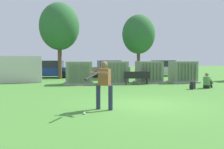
# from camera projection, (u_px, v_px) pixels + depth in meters

# --- Properties ---
(ground_plane) EXTENTS (96.00, 96.00, 0.00)m
(ground_plane) POSITION_uv_depth(u_px,v_px,m) (144.00, 105.00, 10.61)
(ground_plane) COLOR #478433
(fence_panel) EXTENTS (4.80, 0.12, 2.00)m
(fence_panel) POSITION_uv_depth(u_px,v_px,m) (8.00, 70.00, 19.59)
(fence_panel) COLOR beige
(fence_panel) RESTS_ON ground
(transformer_west) EXTENTS (2.10, 1.70, 1.62)m
(transformer_west) POSITION_uv_depth(u_px,v_px,m) (79.00, 73.00, 18.86)
(transformer_west) COLOR #9E9B93
(transformer_west) RESTS_ON ground
(transformer_mid_west) EXTENTS (2.10, 1.70, 1.62)m
(transformer_mid_west) POSITION_uv_depth(u_px,v_px,m) (115.00, 73.00, 19.25)
(transformer_mid_west) COLOR #9E9B93
(transformer_mid_west) RESTS_ON ground
(transformer_mid_east) EXTENTS (2.10, 1.70, 1.62)m
(transformer_mid_east) POSITION_uv_depth(u_px,v_px,m) (149.00, 72.00, 20.00)
(transformer_mid_east) COLOR #9E9B93
(transformer_mid_east) RESTS_ON ground
(transformer_east) EXTENTS (2.10, 1.70, 1.62)m
(transformer_east) POSITION_uv_depth(u_px,v_px,m) (183.00, 72.00, 20.16)
(transformer_east) COLOR #9E9B93
(transformer_east) RESTS_ON ground
(park_bench) EXTENTS (1.82, 0.52, 0.92)m
(park_bench) POSITION_uv_depth(u_px,v_px,m) (137.00, 77.00, 18.69)
(park_bench) COLOR black
(park_bench) RESTS_ON ground
(batter) EXTENTS (1.09, 1.48, 1.74)m
(batter) POSITION_uv_depth(u_px,v_px,m) (104.00, 83.00, 9.47)
(batter) COLOR #282D4C
(batter) RESTS_ON ground
(sports_ball) EXTENTS (0.09, 0.09, 0.09)m
(sports_ball) POSITION_uv_depth(u_px,v_px,m) (84.00, 113.00, 8.74)
(sports_ball) COLOR white
(sports_ball) RESTS_ON ground
(seated_spectator) EXTENTS (0.77, 0.70, 0.96)m
(seated_spectator) POSITION_uv_depth(u_px,v_px,m) (207.00, 82.00, 16.37)
(seated_spectator) COLOR black
(seated_spectator) RESTS_ON ground
(backpack) EXTENTS (0.38, 0.37, 0.44)m
(backpack) POSITION_uv_depth(u_px,v_px,m) (193.00, 86.00, 15.79)
(backpack) COLOR black
(backpack) RESTS_ON ground
(tree_left) EXTENTS (3.55, 3.55, 6.78)m
(tree_left) POSITION_uv_depth(u_px,v_px,m) (59.00, 27.00, 23.64)
(tree_left) COLOR brown
(tree_left) RESTS_ON ground
(tree_center_left) EXTENTS (3.13, 3.13, 5.97)m
(tree_center_left) POSITION_uv_depth(u_px,v_px,m) (139.00, 34.00, 25.24)
(tree_center_left) COLOR brown
(tree_center_left) RESTS_ON ground
(parked_car_left_of_center) EXTENTS (4.35, 2.25, 1.62)m
(parked_car_left_of_center) POSITION_uv_depth(u_px,v_px,m) (51.00, 70.00, 25.20)
(parked_car_left_of_center) COLOR navy
(parked_car_left_of_center) RESTS_ON ground
(parked_car_right_of_center) EXTENTS (4.31, 2.15, 1.62)m
(parked_car_right_of_center) POSITION_uv_depth(u_px,v_px,m) (108.00, 69.00, 26.29)
(parked_car_right_of_center) COLOR gray
(parked_car_right_of_center) RESTS_ON ground
(parked_car_rightmost) EXTENTS (4.26, 2.03, 1.62)m
(parked_car_rightmost) POSITION_uv_depth(u_px,v_px,m) (162.00, 69.00, 27.60)
(parked_car_rightmost) COLOR #B2B2B7
(parked_car_rightmost) RESTS_ON ground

